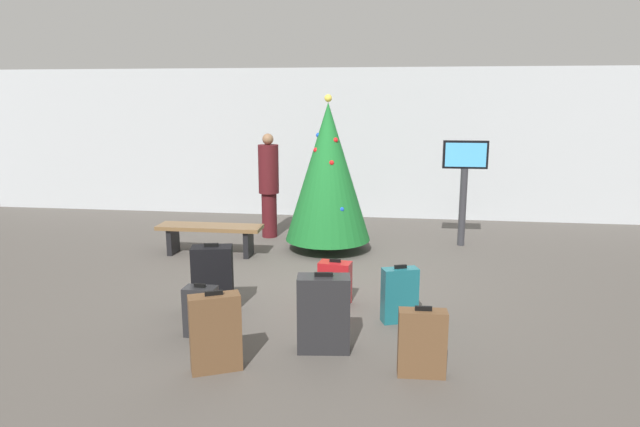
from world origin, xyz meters
The scene contains 13 objects.
ground_plane centered at (0.00, 0.00, 0.00)m, with size 16.00×16.00×0.00m, color #514C47.
back_wall centered at (0.00, 4.33, 1.52)m, with size 16.00×0.20×3.04m, color #B7BCC1.
holiday_tree centered at (-0.13, 1.60, 1.29)m, with size 1.38×1.38×2.50m.
flight_info_kiosk centered at (2.07, 2.20, 1.19)m, with size 0.73×0.12×1.77m.
waiting_bench centered at (-1.94, 1.07, 0.37)m, with size 1.65×0.44×0.48m.
traveller_0 centered at (-1.27, 2.35, 0.97)m, with size 0.43×0.43×1.84m.
suitcase_0 centered at (0.25, -0.78, 0.26)m, with size 0.41×0.27×0.56m.
suitcase_1 centered at (0.27, -2.07, 0.38)m, with size 0.54×0.31×0.81m.
suitcase_2 centered at (1.21, -2.45, 0.31)m, with size 0.43×0.18×0.66m.
suitcase_3 centered at (-1.05, -1.88, 0.27)m, with size 0.34×0.21×0.57m.
suitcase_4 centered at (-1.13, -1.24, 0.40)m, with size 0.51×0.35×0.83m.
suitcase_5 centered at (-0.65, -2.61, 0.37)m, with size 0.49×0.36×0.77m.
suitcase_6 centered at (1.02, -1.24, 0.31)m, with size 0.43×0.29×0.66m.
Camera 1 is at (0.93, -7.17, 2.48)m, focal length 31.30 mm.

